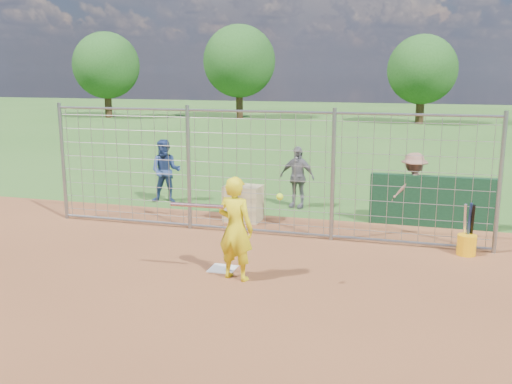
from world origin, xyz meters
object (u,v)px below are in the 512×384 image
(batter, at_px, (235,229))
(equipment_bin, at_px, (243,203))
(bystander_a, at_px, (166,171))
(bucket_with_bats, at_px, (467,242))
(bystander_b, at_px, (297,177))
(bystander_c, at_px, (413,188))

(batter, xyz_separation_m, equipment_bin, (-0.96, 3.48, -0.44))
(bystander_a, height_order, equipment_bin, bystander_a)
(equipment_bin, relative_size, bucket_with_bats, 0.82)
(bystander_b, relative_size, equipment_bin, 1.88)
(batter, relative_size, bystander_c, 1.08)
(bystander_a, distance_m, equipment_bin, 2.74)
(batter, distance_m, bucket_with_bats, 4.37)
(equipment_bin, height_order, bucket_with_bats, bucket_with_bats)
(batter, relative_size, bucket_with_bats, 1.73)
(batter, xyz_separation_m, bucket_with_bats, (3.65, 2.31, -0.60))
(bucket_with_bats, bearing_deg, equipment_bin, 165.81)
(bystander_b, distance_m, bucket_with_bats, 4.66)
(bystander_a, relative_size, equipment_bin, 2.00)
(bystander_a, xyz_separation_m, equipment_bin, (2.42, -1.22, -0.40))
(bystander_b, bearing_deg, bystander_a, -162.27)
(bystander_c, bearing_deg, bystander_a, -35.30)
(bystander_c, distance_m, equipment_bin, 3.72)
(bystander_a, xyz_separation_m, bystander_c, (6.03, -0.39, -0.02))
(bystander_b, height_order, equipment_bin, bystander_b)
(bystander_b, bearing_deg, equipment_bin, -107.71)
(batter, distance_m, bystander_a, 5.78)
(bystander_a, distance_m, bucket_with_bats, 7.45)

